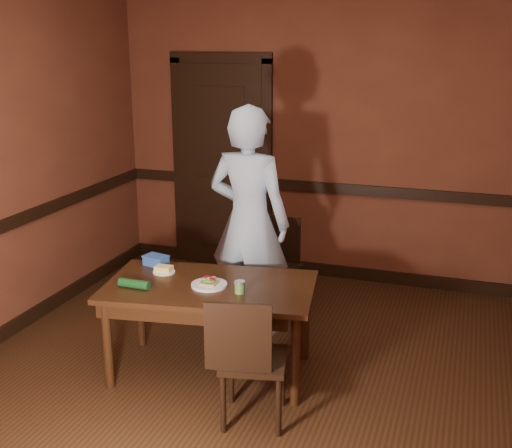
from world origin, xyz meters
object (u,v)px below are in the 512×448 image
Objects in this scene: dining_table at (211,329)px; person at (249,222)px; chair_near at (254,357)px; food_tub at (156,260)px; sauce_jar at (240,287)px; sandwich_plate at (209,283)px; cheese_saucer at (164,270)px; chair_far at (276,267)px.

person reaches higher than dining_table.
food_tub is at bearing -46.61° from chair_near.
sauce_jar reaches higher than food_tub.
sandwich_plate is (0.01, -0.03, 0.35)m from dining_table.
cheese_saucer is at bearing -44.91° from chair_near.
sandwich_plate reaches higher than cheese_saucer.
dining_table is at bearing 104.23° from sandwich_plate.
person is at bearing 56.00° from cheese_saucer.
person is (0.03, 0.74, 0.58)m from dining_table.
chair_near is at bearing 116.68° from person.
chair_near is at bearing -70.65° from chair_far.
person reaches higher than cheese_saucer.
sauce_jar is 0.83m from food_tub.
cheese_saucer is at bearing 156.07° from dining_table.
sandwich_plate is at bearing 167.91° from sauce_jar.
chair_near reaches higher than chair_far.
chair_near is at bearing -42.19° from sandwich_plate.
person reaches higher than food_tub.
chair_far is at bearing -97.08° from person.
chair_near is 5.26× the size of cheese_saucer.
chair_near is 3.42× the size of sandwich_plate.
chair_near is (0.35, -1.61, 0.02)m from chair_far.
food_tub is (-1.00, 0.68, 0.28)m from chair_near.
cheese_saucer is (-0.43, -0.63, -0.22)m from person.
sauce_jar is (0.12, -1.24, 0.30)m from chair_far.
food_tub reaches higher than dining_table.
sauce_jar is at bearing -15.89° from cheese_saucer.
chair_far is at bearing 95.72° from sauce_jar.
sauce_jar is 0.67m from cheese_saucer.
person is 21.82× the size of sauce_jar.
person is at bearing 105.21° from sauce_jar.
chair_far is at bearing 63.55° from cheese_saucer.
dining_table is at bearing -55.92° from chair_near.
dining_table is 8.90× the size of cheese_saucer.
cheese_saucer is (-0.65, 0.18, -0.02)m from sauce_jar.
sauce_jar is at bearing -8.78° from food_tub.
person is 0.87m from sauce_jar.
chair_far is 0.67m from person.
dining_table is 0.68m from food_tub.
food_tub is (-0.65, -0.93, 0.30)m from chair_far.
dining_table is 1.17m from chair_far.
sandwich_plate is (-0.02, -0.77, -0.23)m from person.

